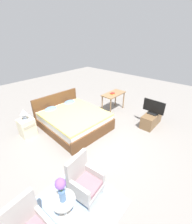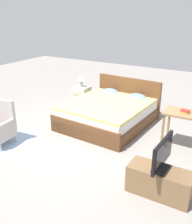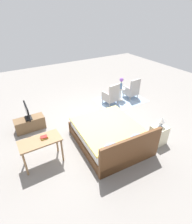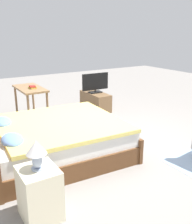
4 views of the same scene
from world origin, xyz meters
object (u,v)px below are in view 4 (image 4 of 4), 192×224
object	(u,v)px
nightstand	(40,193)
table_lamp	(36,151)
tv_stand	(95,101)
vanity_desk	(30,93)
bed	(53,139)
book_stack	(32,87)
tv_flatscreen	(95,83)

from	to	relation	value
nightstand	table_lamp	world-z (taller)	table_lamp
tv_stand	vanity_desk	bearing A→B (deg)	88.50
bed	tv_stand	distance (m)	2.76
table_lamp	vanity_desk	xyz separation A→B (m)	(3.25, -1.00, -0.16)
bed	nightstand	world-z (taller)	bed
nightstand	book_stack	bearing A→B (deg)	-18.08
tv_flatscreen	book_stack	world-z (taller)	tv_flatscreen
table_lamp	tv_stand	world-z (taller)	table_lamp
vanity_desk	tv_flatscreen	bearing A→B (deg)	-91.42
nightstand	tv_flatscreen	xyz separation A→B (m)	(3.20, -2.69, 0.41)
tv_flatscreen	book_stack	bearing A→B (deg)	92.66
bed	table_lamp	size ratio (longest dim) A/B	6.84
bed	vanity_desk	distance (m)	2.01
tv_stand	tv_flatscreen	bearing A→B (deg)	-2.20
tv_flatscreen	book_stack	xyz separation A→B (m)	(-0.08, 1.67, 0.09)
bed	tv_stand	world-z (taller)	bed
nightstand	book_stack	distance (m)	3.33
bed	nightstand	distance (m)	1.47
bed	tv_stand	size ratio (longest dim) A/B	2.35
nightstand	vanity_desk	xyz separation A→B (m)	(3.25, -1.00, 0.35)
vanity_desk	table_lamp	bearing A→B (deg)	162.89
bed	nightstand	size ratio (longest dim) A/B	3.81
bed	tv_flatscreen	world-z (taller)	bed
tv_stand	tv_flatscreen	xyz separation A→B (m)	(0.00, -0.00, 0.48)
tv_flatscreen	bed	bearing A→B (deg)	133.97
bed	nightstand	bearing A→B (deg)	151.29
nightstand	tv_stand	xyz separation A→B (m)	(3.20, -2.69, -0.08)
nightstand	tv_stand	bearing A→B (deg)	-40.05
book_stack	tv_flatscreen	bearing A→B (deg)	-87.34
tv_stand	book_stack	bearing A→B (deg)	92.59
bed	table_lamp	xyz separation A→B (m)	(-1.29, 0.71, 0.51)
tv_stand	vanity_desk	size ratio (longest dim) A/B	0.92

